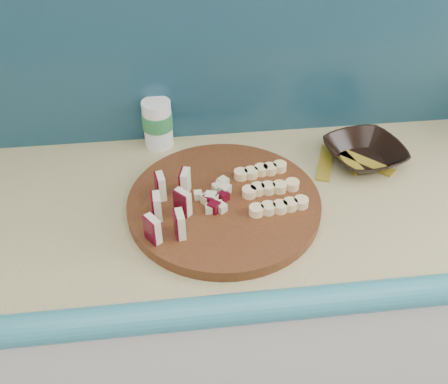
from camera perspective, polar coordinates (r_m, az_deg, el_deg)
The scene contains 9 objects.
kitchen_counter at distance 1.51m, azimuth 8.75°, elevation -13.50°, with size 2.20×0.63×0.91m.
backsplash at distance 1.28m, azimuth 8.86°, elevation 16.79°, with size 2.20×0.02×0.50m, color teal.
cutting_board at distance 1.11m, azimuth 0.00°, elevation -1.32°, with size 0.43×0.43×0.03m, color #49200F.
apple_wedges at distance 1.05m, azimuth -6.26°, elevation -1.43°, with size 0.10×0.18×0.06m.
apple_chunks at distance 1.09m, azimuth -1.40°, elevation -0.59°, with size 0.07×0.07×0.02m.
banana_slices at distance 1.12m, azimuth 5.20°, elevation 0.47°, with size 0.15×0.17×0.02m.
brown_bowl at distance 1.29m, azimuth 15.74°, elevation 4.26°, with size 0.19×0.19×0.05m, color black.
canister at distance 1.29m, azimuth -7.60°, elevation 7.84°, with size 0.08×0.08×0.13m.
banana_peel at distance 1.29m, azimuth 13.68°, elevation 3.51°, with size 0.21×0.17×0.01m.
Camera 1 is at (-0.22, 0.65, 1.66)m, focal length 40.00 mm.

